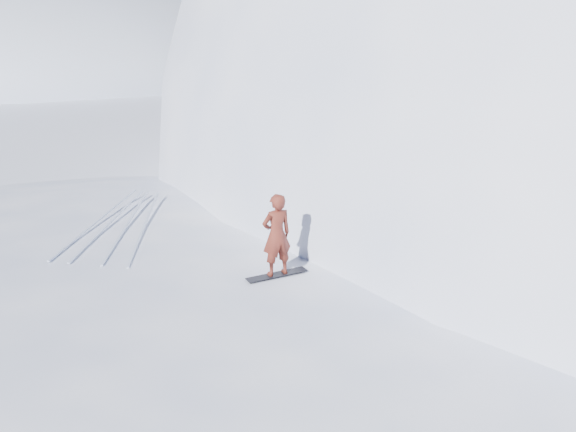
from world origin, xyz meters
name	(u,v)px	position (x,y,z in m)	size (l,w,h in m)	color
ground	(78,421)	(0.00, 0.00, 0.00)	(400.00, 400.00, 0.00)	white
near_ridge	(180,354)	(1.00, 3.00, 0.00)	(36.00, 28.00, 4.80)	white
peak_shoulder	(514,190)	(10.00, 20.00, 0.00)	(28.00, 24.00, 18.00)	white
far_ridge_c	(210,40)	(-40.00, 110.00, 0.00)	(140.00, 90.00, 36.00)	white
wind_bumps	(106,364)	(-0.56, 2.12, 0.00)	(16.00, 14.40, 1.00)	white
snowboard	(277,275)	(3.49, 3.11, 2.41)	(1.47, 0.27, 0.02)	black
snowboarder	(277,235)	(3.49, 3.11, 3.39)	(0.70, 0.46, 1.92)	maroon
board_tracks	(120,222)	(-1.75, 5.44, 2.42)	(2.89, 5.96, 0.04)	silver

